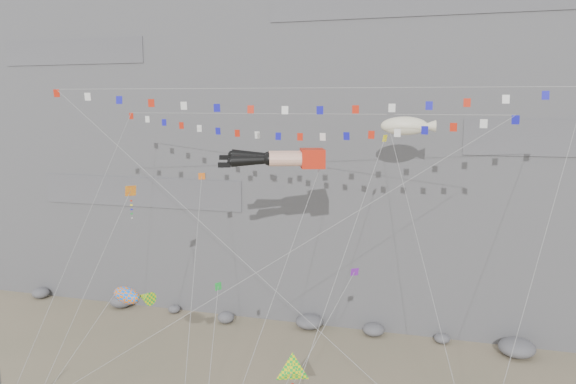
# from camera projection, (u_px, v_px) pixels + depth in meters

# --- Properties ---
(cliff) EXTENTS (80.00, 28.00, 50.00)m
(cliff) POSITION_uv_depth(u_px,v_px,m) (343.00, 67.00, 63.03)
(cliff) COLOR slate
(cliff) RESTS_ON ground
(talus_boulders) EXTENTS (60.00, 3.00, 1.20)m
(talus_boulders) POSITION_uv_depth(u_px,v_px,m) (309.00, 322.00, 52.44)
(talus_boulders) COLOR slate
(talus_boulders) RESTS_ON ground
(legs_kite) EXTENTS (7.83, 18.06, 23.69)m
(legs_kite) POSITION_uv_depth(u_px,v_px,m) (283.00, 159.00, 40.44)
(legs_kite) COLOR red
(legs_kite) RESTS_ON ground
(flag_banner_upper) EXTENTS (30.93, 16.85, 28.61)m
(flag_banner_upper) POSITION_uv_depth(u_px,v_px,m) (289.00, 114.00, 41.31)
(flag_banner_upper) COLOR red
(flag_banner_upper) RESTS_ON ground
(flag_banner_lower) EXTENTS (35.35, 8.92, 25.59)m
(flag_banner_lower) POSITION_uv_depth(u_px,v_px,m) (303.00, 88.00, 37.52)
(flag_banner_lower) COLOR red
(flag_banner_lower) RESTS_ON ground
(harlequin_kite) EXTENTS (4.65, 8.47, 16.92)m
(harlequin_kite) POSITION_uv_depth(u_px,v_px,m) (130.00, 192.00, 39.10)
(harlequin_kite) COLOR red
(harlequin_kite) RESTS_ON ground
(fish_windsock) EXTENTS (7.23, 5.59, 10.48)m
(fish_windsock) POSITION_uv_depth(u_px,v_px,m) (126.00, 295.00, 37.48)
(fish_windsock) COLOR orange
(fish_windsock) RESTS_ON ground
(delta_kite) EXTENTS (3.08, 7.71, 8.97)m
(delta_kite) POSITION_uv_depth(u_px,v_px,m) (292.00, 372.00, 32.66)
(delta_kite) COLOR yellow
(delta_kite) RESTS_ON ground
(blimp_windsock) EXTENTS (8.29, 16.68, 25.32)m
(blimp_windsock) POSITION_uv_depth(u_px,v_px,m) (404.00, 126.00, 43.26)
(blimp_windsock) COLOR #EEE6C3
(blimp_windsock) RESTS_ON ground
(small_kite_a) EXTENTS (5.59, 15.35, 21.69)m
(small_kite_a) POSITION_uv_depth(u_px,v_px,m) (201.00, 181.00, 42.90)
(small_kite_a) COLOR #DA5C12
(small_kite_a) RESTS_ON ground
(small_kite_b) EXTENTS (5.32, 9.58, 13.87)m
(small_kite_b) POSITION_uv_depth(u_px,v_px,m) (353.00, 274.00, 37.25)
(small_kite_b) COLOR #721CA4
(small_kite_b) RESTS_ON ground
(small_kite_c) EXTENTS (2.98, 9.28, 12.58)m
(small_kite_c) POSITION_uv_depth(u_px,v_px,m) (218.00, 289.00, 36.61)
(small_kite_c) COLOR green
(small_kite_c) RESTS_ON ground
(small_kite_d) EXTENTS (5.09, 14.78, 23.62)m
(small_kite_d) POSITION_uv_depth(u_px,v_px,m) (382.00, 147.00, 37.92)
(small_kite_d) COLOR yellow
(small_kite_d) RESTS_ON ground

